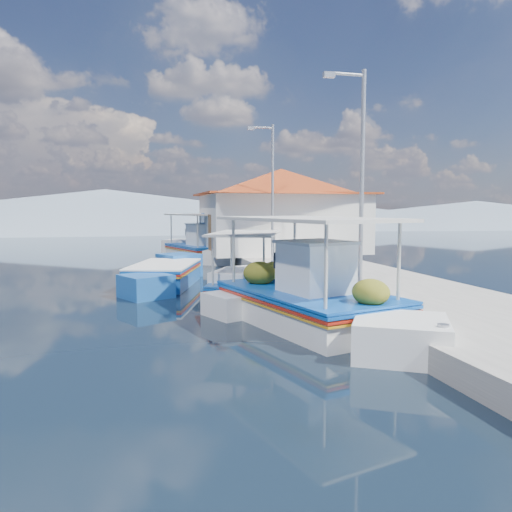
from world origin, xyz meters
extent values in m
plane|color=black|center=(0.00, 0.00, 0.00)|extent=(160.00, 160.00, 0.00)
cube|color=#AEAAA3|center=(5.90, 6.00, 0.25)|extent=(5.00, 44.00, 0.50)
cylinder|color=#A5A8AD|center=(3.80, -3.00, 0.65)|extent=(0.20, 0.20, 0.30)
cylinder|color=#A5A8AD|center=(3.80, 2.00, 0.65)|extent=(0.20, 0.20, 0.30)
cylinder|color=#A5A8AD|center=(3.80, 8.00, 0.65)|extent=(0.20, 0.20, 0.30)
cylinder|color=#A5A8AD|center=(3.80, 14.00, 0.65)|extent=(0.20, 0.20, 0.30)
cube|color=white|center=(2.61, 0.77, 0.25)|extent=(3.65, 5.31, 1.06)
cube|color=white|center=(3.46, 3.86, 0.38)|extent=(2.41, 2.41, 1.17)
cube|color=white|center=(1.79, -2.22, 0.25)|extent=(2.34, 2.34, 1.00)
cube|color=#0C4AA6|center=(2.61, 0.77, 0.74)|extent=(3.76, 5.47, 0.07)
cube|color=#AD1D0E|center=(2.61, 0.77, 0.65)|extent=(3.76, 5.47, 0.06)
cube|color=orange|center=(2.61, 0.77, 0.57)|extent=(3.76, 5.47, 0.04)
cube|color=#0C4AA6|center=(2.61, 0.77, 0.81)|extent=(3.77, 5.43, 0.06)
cube|color=brown|center=(2.61, 0.77, 0.78)|extent=(3.43, 5.17, 0.06)
cube|color=white|center=(2.53, 0.45, 1.39)|extent=(1.68, 1.75, 1.23)
cube|color=silver|center=(2.53, 0.45, 2.03)|extent=(1.83, 1.89, 0.07)
cylinder|color=beige|center=(2.21, 2.99, 1.67)|extent=(0.08, 0.08, 1.78)
cylinder|color=beige|center=(4.10, 2.47, 1.67)|extent=(0.08, 0.08, 1.78)
cylinder|color=beige|center=(1.13, -0.93, 1.67)|extent=(0.08, 0.08, 1.78)
cylinder|color=beige|center=(3.02, -1.45, 1.67)|extent=(0.08, 0.08, 1.78)
cube|color=silver|center=(2.61, 0.77, 2.56)|extent=(3.76, 5.35, 0.08)
ellipsoid|color=#525015|center=(2.60, 2.40, 1.10)|extent=(0.85, 0.93, 0.64)
ellipsoid|color=#525015|center=(3.50, 2.73, 1.05)|extent=(0.71, 0.78, 0.54)
ellipsoid|color=#525015|center=(2.30, -1.22, 1.06)|extent=(0.76, 0.83, 0.57)
sphere|color=#FF3C08|center=(3.87, 1.12, 1.62)|extent=(0.45, 0.45, 0.45)
cube|color=white|center=(1.84, 4.12, 0.20)|extent=(2.89, 3.76, 0.85)
cube|color=white|center=(1.02, 6.21, 0.30)|extent=(1.70, 1.70, 0.94)
cube|color=white|center=(2.64, 2.10, 0.20)|extent=(1.65, 1.65, 0.81)
cube|color=#0C4AA6|center=(1.84, 4.12, 0.59)|extent=(2.98, 3.87, 0.05)
cube|color=#AD1D0E|center=(1.84, 4.12, 0.52)|extent=(2.98, 3.87, 0.04)
cube|color=orange|center=(1.84, 4.12, 0.46)|extent=(2.98, 3.87, 0.04)
cube|color=#1A529E|center=(1.84, 4.12, 0.65)|extent=(2.98, 3.85, 0.04)
cube|color=brown|center=(1.84, 4.12, 0.63)|extent=(2.74, 3.65, 0.04)
cylinder|color=beige|center=(0.66, 5.16, 1.34)|extent=(0.06, 0.06, 1.43)
cylinder|color=beige|center=(1.99, 5.69, 1.34)|extent=(0.06, 0.06, 1.43)
cylinder|color=beige|center=(1.69, 2.56, 1.34)|extent=(0.06, 0.06, 1.43)
cylinder|color=beige|center=(3.02, 3.08, 1.34)|extent=(0.06, 0.06, 1.43)
cube|color=silver|center=(1.84, 4.12, 2.06)|extent=(2.98, 3.79, 0.06)
cube|color=#1A529E|center=(-0.42, 7.66, 0.24)|extent=(2.97, 4.12, 1.03)
cube|color=#1A529E|center=(-1.15, 10.03, 0.37)|extent=(1.90, 1.90, 1.14)
cube|color=#1A529E|center=(0.29, 5.37, 0.24)|extent=(1.85, 1.85, 0.98)
cube|color=#0C4AA6|center=(-0.42, 7.66, 0.72)|extent=(3.05, 4.24, 0.07)
cube|color=#AD1D0E|center=(-0.42, 7.66, 0.63)|extent=(3.05, 4.24, 0.05)
cube|color=orange|center=(-0.42, 7.66, 0.55)|extent=(3.05, 4.24, 0.04)
cube|color=white|center=(-0.42, 7.66, 0.79)|extent=(3.06, 4.21, 0.05)
cube|color=brown|center=(-0.42, 7.66, 0.76)|extent=(2.79, 4.00, 0.05)
cube|color=white|center=(2.00, 16.72, 0.24)|extent=(3.44, 4.78, 1.02)
cube|color=white|center=(2.86, 19.46, 0.36)|extent=(2.18, 2.18, 1.12)
cube|color=white|center=(1.16, 14.06, 0.24)|extent=(2.12, 2.12, 0.96)
cube|color=#0C4AA6|center=(2.00, 16.72, 0.71)|extent=(3.54, 4.93, 0.06)
cube|color=#AD1D0E|center=(2.00, 16.72, 0.62)|extent=(3.54, 4.93, 0.05)
cube|color=orange|center=(2.00, 16.72, 0.55)|extent=(3.54, 4.93, 0.04)
cube|color=#0C4AA6|center=(2.00, 16.72, 0.78)|extent=(3.55, 4.89, 0.05)
cube|color=brown|center=(2.00, 16.72, 0.75)|extent=(3.24, 4.65, 0.05)
cube|color=white|center=(1.90, 16.41, 1.34)|extent=(1.60, 1.70, 1.18)
cube|color=silver|center=(1.90, 16.41, 1.95)|extent=(1.73, 1.83, 0.06)
cylinder|color=beige|center=(1.68, 18.71, 1.60)|extent=(0.07, 0.07, 1.71)
cylinder|color=beige|center=(3.40, 18.17, 1.60)|extent=(0.07, 0.07, 1.71)
cylinder|color=beige|center=(0.60, 15.26, 1.60)|extent=(0.07, 0.07, 1.71)
cylinder|color=beige|center=(2.31, 14.72, 1.60)|extent=(0.07, 0.07, 1.71)
cube|color=silver|center=(2.00, 16.72, 2.46)|extent=(3.54, 4.82, 0.07)
cube|color=silver|center=(6.20, 15.00, 2.00)|extent=(8.00, 6.00, 3.00)
cube|color=#A63C17|center=(6.20, 15.00, 3.55)|extent=(8.64, 6.48, 0.10)
pyramid|color=#A63C17|center=(6.20, 15.00, 4.20)|extent=(10.49, 10.49, 1.40)
cube|color=brown|center=(2.22, 14.00, 1.50)|extent=(0.06, 1.00, 2.00)
cube|color=#0C4AA6|center=(2.22, 16.50, 2.10)|extent=(0.06, 1.20, 0.90)
cylinder|color=#A5A8AD|center=(4.60, 2.00, 3.50)|extent=(0.12, 0.12, 6.00)
cylinder|color=#A5A8AD|center=(4.10, 2.00, 6.35)|extent=(1.00, 0.08, 0.08)
cube|color=#A5A8AD|center=(3.60, 2.00, 6.30)|extent=(0.30, 0.14, 0.14)
cylinder|color=#A5A8AD|center=(4.60, 11.00, 3.50)|extent=(0.12, 0.12, 6.00)
cylinder|color=#A5A8AD|center=(4.10, 11.00, 6.35)|extent=(1.00, 0.08, 0.08)
cube|color=#A5A8AD|center=(3.60, 11.00, 6.30)|extent=(0.30, 0.14, 0.14)
cone|color=gray|center=(-5.00, 56.00, 2.45)|extent=(96.00, 96.00, 5.50)
cone|color=gray|center=(25.00, 56.00, 1.60)|extent=(76.80, 76.80, 3.80)
cone|color=gray|center=(50.00, 56.00, 1.80)|extent=(89.60, 89.60, 4.20)
camera|label=1|loc=(-1.43, -10.51, 2.84)|focal=34.78mm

